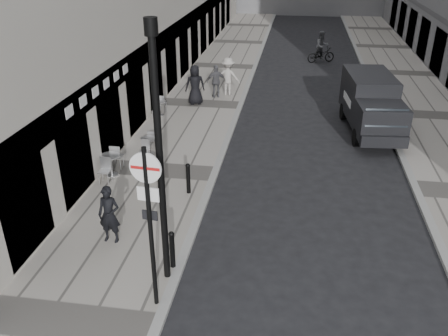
{
  "coord_description": "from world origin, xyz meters",
  "views": [
    {
      "loc": [
        2.68,
        -4.63,
        7.94
      ],
      "look_at": [
        0.68,
        8.32,
        1.4
      ],
      "focal_mm": 38.0,
      "sensor_mm": 36.0,
      "label": 1
    }
  ],
  "objects_px": {
    "sign_post": "(149,210)",
    "cyclist": "(321,50)",
    "walking_man": "(109,215)",
    "lamppost": "(159,149)",
    "panel_van": "(371,102)"
  },
  "relations": [
    {
      "from": "sign_post",
      "to": "cyclist",
      "type": "distance_m",
      "value": 24.94
    },
    {
      "from": "walking_man",
      "to": "lamppost",
      "type": "xyz_separation_m",
      "value": [
        1.94,
        -1.26,
        2.68
      ]
    },
    {
      "from": "lamppost",
      "to": "cyclist",
      "type": "height_order",
      "value": "lamppost"
    },
    {
      "from": "walking_man",
      "to": "sign_post",
      "type": "relative_size",
      "value": 0.42
    },
    {
      "from": "walking_man",
      "to": "panel_van",
      "type": "relative_size",
      "value": 0.32
    },
    {
      "from": "walking_man",
      "to": "panel_van",
      "type": "xyz_separation_m",
      "value": [
        8.13,
        9.93,
        0.38
      ]
    },
    {
      "from": "lamppost",
      "to": "panel_van",
      "type": "relative_size",
      "value": 1.21
    },
    {
      "from": "panel_van",
      "to": "cyclist",
      "type": "distance_m",
      "value": 12.42
    },
    {
      "from": "walking_man",
      "to": "sign_post",
      "type": "distance_m",
      "value": 3.43
    },
    {
      "from": "lamppost",
      "to": "sign_post",
      "type": "bearing_deg",
      "value": -90.0
    },
    {
      "from": "sign_post",
      "to": "lamppost",
      "type": "xyz_separation_m",
      "value": [
        -0.0,
        1.0,
        0.96
      ]
    },
    {
      "from": "sign_post",
      "to": "cyclist",
      "type": "bearing_deg",
      "value": 84.57
    },
    {
      "from": "lamppost",
      "to": "panel_van",
      "type": "distance_m",
      "value": 12.98
    },
    {
      "from": "walking_man",
      "to": "cyclist",
      "type": "bearing_deg",
      "value": 75.21
    },
    {
      "from": "walking_man",
      "to": "sign_post",
      "type": "height_order",
      "value": "sign_post"
    }
  ]
}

